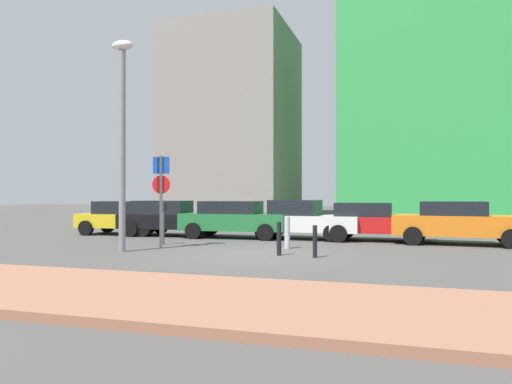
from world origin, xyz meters
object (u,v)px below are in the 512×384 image
parked_car_white (303,219)px  parked_car_red (371,221)px  parked_car_orange (458,222)px  parked_car_black (169,217)px  parked_car_yellow (123,217)px  traffic_bollard_near (279,239)px  parked_car_green (234,218)px  street_lamp (122,126)px  traffic_bollard_mid (315,241)px  parking_sign_post (161,190)px  traffic_bollard_far (287,232)px  parking_meter (163,218)px

parked_car_white → parked_car_red: (2.59, 0.10, -0.02)m
parked_car_orange → parked_car_black: bearing=179.3°
parked_car_yellow → parked_car_black: size_ratio=0.91×
parked_car_orange → traffic_bollard_near: 7.12m
parked_car_orange → traffic_bollard_near: bearing=-136.9°
parked_car_green → street_lamp: size_ratio=0.67×
traffic_bollard_mid → parked_car_green: bearing=129.9°
parking_sign_post → traffic_bollard_far: bearing=15.8°
parked_car_black → parked_car_red: (8.29, 0.36, -0.03)m
parking_sign_post → street_lamp: street_lamp is taller
parked_car_green → traffic_bollard_mid: size_ratio=4.87×
parking_meter → parked_car_black: bearing=114.6°
street_lamp → traffic_bollard_near: 5.88m
traffic_bollard_near → traffic_bollard_mid: (1.07, -0.15, -0.03)m
street_lamp → parked_car_black: bearing=103.4°
parked_car_black → parked_car_red: parked_car_black is taller
parking_meter → traffic_bollard_near: 4.95m
traffic_bollard_near → traffic_bollard_mid: 1.08m
parking_meter → parked_car_red: bearing=28.2°
parked_car_green → parked_car_red: size_ratio=0.99×
parked_car_black → traffic_bollard_mid: parked_car_black is taller
parked_car_orange → parking_meter: (-9.82, -3.15, 0.15)m
traffic_bollard_mid → parked_car_black: bearing=144.4°
street_lamp → parked_car_green: bearing=73.2°
parking_sign_post → traffic_bollard_far: parking_sign_post is taller
parked_car_red → parked_car_white: bearing=-177.8°
parked_car_green → parking_meter: (-1.46, -3.18, 0.16)m
parked_car_green → traffic_bollard_near: parked_car_green is taller
parked_car_green → parked_car_white: size_ratio=1.01×
parked_car_yellow → street_lamp: bearing=-57.4°
parked_car_red → parking_sign_post: (-6.32, -4.67, 1.14)m
parked_car_red → parked_car_orange: (3.03, -0.49, 0.04)m
parked_car_yellow → parking_sign_post: size_ratio=1.33×
parked_car_orange → traffic_bollard_far: (-5.40, -3.07, -0.27)m
parked_car_yellow → parking_sign_post: bearing=-45.8°
parked_car_white → traffic_bollard_near: bearing=-85.5°
parked_car_black → parking_sign_post: 4.87m
street_lamp → traffic_bollard_mid: (5.87, 0.41, -3.39)m
parked_car_red → parking_meter: size_ratio=3.03×
parked_car_red → street_lamp: street_lamp is taller
parking_sign_post → traffic_bollard_far: 4.32m
traffic_bollard_near → parked_car_green: bearing=122.8°
parked_car_green → street_lamp: 6.46m
street_lamp → traffic_bollard_far: (4.60, 2.35, -3.32)m
parked_car_white → parking_sign_post: (-3.73, -4.57, 1.12)m
parking_meter → parked_car_green: bearing=65.3°
parked_car_red → parking_meter: bearing=-151.8°
parked_car_white → parking_sign_post: size_ratio=1.44×
parking_sign_post → street_lamp: size_ratio=0.46×
parked_car_orange → parking_meter: bearing=-162.2°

